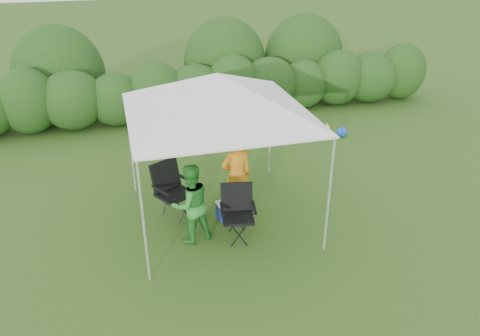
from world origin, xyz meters
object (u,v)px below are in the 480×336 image
object	(u,v)px
canopy	(217,94)
chair_right	(237,209)
man	(237,176)
chair_left	(171,186)
woman	(191,204)
cooler	(228,210)

from	to	relation	value
canopy	chair_right	xyz separation A→B (m)	(0.16, -0.69, -1.90)
chair_right	man	distance (m)	0.76
chair_left	chair_right	bearing A→B (deg)	-74.09
chair_right	woman	distance (m)	0.84
canopy	woman	distance (m)	1.94
chair_left	cooler	size ratio (longest dim) A/B	2.42
chair_left	woman	xyz separation A→B (m)	(0.22, -0.95, 0.12)
chair_left	man	distance (m)	1.27
chair_right	woman	size ratio (longest dim) A/B	0.67
woman	canopy	bearing A→B (deg)	-152.41
chair_left	man	world-z (taller)	man
man	woman	distance (m)	1.16
chair_left	man	xyz separation A→B (m)	(1.20, -0.34, 0.23)
man	cooler	xyz separation A→B (m)	(-0.20, -0.07, -0.67)
chair_right	man	size ratio (longest dim) A/B	0.59
cooler	chair_right	bearing A→B (deg)	-97.02
man	chair_left	bearing A→B (deg)	-24.56
canopy	cooler	distance (m)	2.30
canopy	chair_right	world-z (taller)	canopy
woman	cooler	size ratio (longest dim) A/B	3.29
chair_right	woman	xyz separation A→B (m)	(-0.81, 0.08, 0.18)
canopy	chair_left	size ratio (longest dim) A/B	2.85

